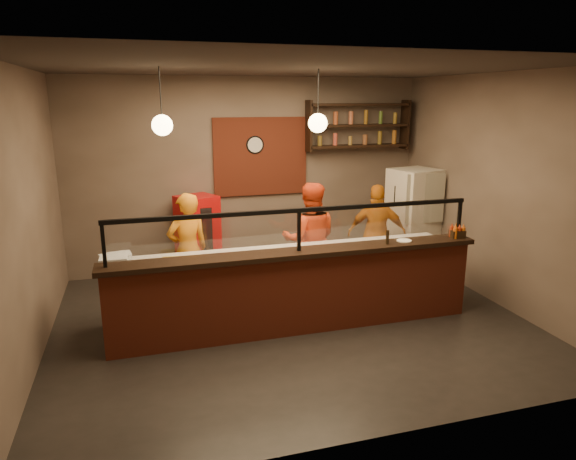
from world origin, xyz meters
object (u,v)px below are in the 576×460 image
object	(u,v)px
cook_right	(377,233)
pizza_dough	(275,253)
cook_mid	(310,240)
red_cooler	(198,237)
wall_clock	(255,145)
cook_left	(188,250)
fridge	(413,220)
pepper_mill	(387,237)
condiment_caddy	(457,234)

from	to	relation	value
cook_right	pizza_dough	world-z (taller)	cook_right
cook_mid	red_cooler	distance (m)	1.97
wall_clock	cook_mid	size ratio (longest dim) A/B	0.18
cook_left	fridge	xyz separation A→B (m)	(3.81, 0.54, 0.05)
cook_right	pepper_mill	size ratio (longest dim) A/B	8.74
red_cooler	cook_left	bearing A→B (deg)	-127.05
pizza_dough	condiment_caddy	xyz separation A→B (m)	(2.37, -0.50, 0.20)
pizza_dough	pepper_mill	size ratio (longest dim) A/B	2.95
fridge	cook_right	bearing A→B (deg)	-170.10
fridge	red_cooler	size ratio (longest dim) A/B	1.28
condiment_caddy	cook_right	bearing A→B (deg)	107.01
wall_clock	pizza_dough	xyz separation A→B (m)	(-0.27, -2.28, -1.19)
pizza_dough	condiment_caddy	distance (m)	2.43
cook_mid	condiment_caddy	size ratio (longest dim) A/B	9.32
fridge	pizza_dough	bearing A→B (deg)	-167.98
cook_mid	pepper_mill	bearing A→B (deg)	132.58
wall_clock	fridge	xyz separation A→B (m)	(2.50, -0.95, -1.24)
cook_left	red_cooler	size ratio (longest dim) A/B	1.20
wall_clock	pepper_mill	distance (m)	3.14
wall_clock	fridge	world-z (taller)	wall_clock
wall_clock	cook_right	distance (m)	2.49
cook_left	cook_mid	distance (m)	1.76
cook_right	fridge	world-z (taller)	fridge
wall_clock	pepper_mill	bearing A→B (deg)	-69.22
wall_clock	cook_left	world-z (taller)	wall_clock
cook_right	pepper_mill	bearing A→B (deg)	89.34
wall_clock	red_cooler	bearing A→B (deg)	-163.42
cook_right	pizza_dough	bearing A→B (deg)	47.66
red_cooler	pepper_mill	size ratio (longest dim) A/B	7.53
wall_clock	red_cooler	xyz separation A→B (m)	(-1.04, -0.31, -1.43)
cook_left	cook_mid	world-z (taller)	cook_mid
fridge	condiment_caddy	xyz separation A→B (m)	(-0.40, -1.82, 0.25)
cook_mid	fridge	size ratio (longest dim) A/B	0.98
fridge	red_cooler	xyz separation A→B (m)	(-3.54, 0.64, -0.19)
cook_right	pepper_mill	world-z (taller)	cook_right
condiment_caddy	cook_mid	bearing A→B (deg)	144.84
red_cooler	condiment_caddy	bearing A→B (deg)	-62.09
cook_left	pepper_mill	bearing A→B (deg)	135.26
pizza_dough	red_cooler	bearing A→B (deg)	111.53
cook_left	condiment_caddy	world-z (taller)	cook_left
fridge	cook_left	bearing A→B (deg)	174.41
cook_mid	red_cooler	size ratio (longest dim) A/B	1.26
red_cooler	fridge	bearing A→B (deg)	-34.26
wall_clock	cook_left	xyz separation A→B (m)	(-1.31, -1.49, -1.29)
cook_right	condiment_caddy	world-z (taller)	cook_right
wall_clock	cook_mid	xyz separation A→B (m)	(0.44, -1.60, -1.26)
cook_mid	cook_right	bearing A→B (deg)	-151.81
cook_mid	pizza_dough	bearing A→B (deg)	58.85
pizza_dough	cook_right	bearing A→B (deg)	26.51
cook_right	pizza_dough	distance (m)	2.15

